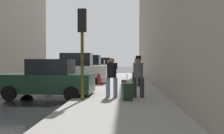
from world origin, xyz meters
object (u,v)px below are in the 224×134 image
traffic_light (82,34)px  pedestrian_with_beanie (138,74)px  fire_hydrant (99,79)px  rolling_suitcase (127,91)px  duffel_bag (124,82)px  parked_gray_coupe (101,67)px  pedestrian_in_tan_coat (136,71)px  parked_red_hatchback (95,68)px  parked_dark_green_sedan (48,80)px  parked_white_van (75,70)px  parked_bronze_suv (87,68)px  pedestrian_in_jeans (112,75)px  parked_black_suv (104,65)px

traffic_light → pedestrian_with_beanie: 2.90m
pedestrian_with_beanie → fire_hydrant: bearing=111.6°
rolling_suitcase → duffel_bag: bearing=91.3°
parked_gray_coupe → pedestrian_in_tan_coat: 21.23m
parked_red_hatchback → fire_hydrant: parked_red_hatchback is taller
traffic_light → pedestrian_in_tan_coat: 6.34m
parked_dark_green_sedan → parked_white_van: 6.06m
fire_hydrant → rolling_suitcase: bearing=-74.4°
parked_dark_green_sedan → duffel_bag: bearing=56.9°
parked_dark_green_sedan → parked_bronze_suv: size_ratio=0.91×
pedestrian_in_jeans → parked_gray_coupe: bearing=96.6°
traffic_light → pedestrian_with_beanie: traffic_light is taller
parked_gray_coupe → duffel_bag: parked_gray_coupe is taller
parked_bronze_suv → parked_red_hatchback: size_ratio=1.10×
traffic_light → parked_white_van: bearing=103.7°
parked_black_suv → parked_bronze_suv: bearing=-90.0°
traffic_light → parked_gray_coupe: bearing=94.0°
parked_white_van → pedestrian_in_jeans: bearing=-66.3°
parked_dark_green_sedan → traffic_light: size_ratio=1.18×
parked_black_suv → parked_dark_green_sedan: bearing=-90.0°
duffel_bag → pedestrian_with_beanie: bearing=-84.0°
parked_red_hatchback → parked_bronze_suv: bearing=-90.0°
pedestrian_with_beanie → pedestrian_in_tan_coat: pedestrian_with_beanie is taller
fire_hydrant → pedestrian_in_jeans: bearing=-78.6°
parked_black_suv → pedestrian_in_jeans: bearing=-84.8°
parked_white_van → rolling_suitcase: (3.62, -7.46, -0.54)m
parked_black_suv → duffel_bag: bearing=-82.5°
pedestrian_with_beanie → rolling_suitcase: pedestrian_with_beanie is taller
pedestrian_in_jeans → traffic_light: bearing=-143.5°
parked_white_van → fire_hydrant: bearing=-27.8°
parked_white_van → fire_hydrant: (1.80, -0.95, -0.54)m
parked_gray_coupe → duffel_bag: size_ratio=9.60×
traffic_light → pedestrian_in_tan_coat: bearing=67.0°
parked_red_hatchback → fire_hydrant: (1.80, -13.31, -0.35)m
parked_dark_green_sedan → pedestrian_in_tan_coat: pedestrian_in_tan_coat is taller
pedestrian_in_jeans → pedestrian_in_tan_coat: size_ratio=1.00×
pedestrian_with_beanie → pedestrian_in_jeans: bearing=179.8°
pedestrian_in_tan_coat → rolling_suitcase: bearing=-96.5°
duffel_bag → pedestrian_in_jeans: bearing=-94.7°
parked_white_van → pedestrian_in_tan_coat: (4.24, -1.97, 0.07)m
parked_red_hatchback → pedestrian_with_beanie: size_ratio=2.37×
parked_red_hatchback → parked_black_suv: (-0.00, 13.32, 0.18)m
parked_dark_green_sedan → fire_hydrant: 5.42m
parked_white_van → fire_hydrant: 2.11m
fire_hydrant → rolling_suitcase: (1.82, -6.50, -0.01)m
parked_black_suv → rolling_suitcase: 33.34m
parked_black_suv → pedestrian_with_beanie: (4.11, -32.45, 0.10)m
traffic_light → pedestrian_in_jeans: traffic_light is taller
parked_red_hatchback → pedestrian_in_tan_coat: pedestrian_in_tan_coat is taller
parked_red_hatchback → pedestrian_with_beanie: 19.57m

